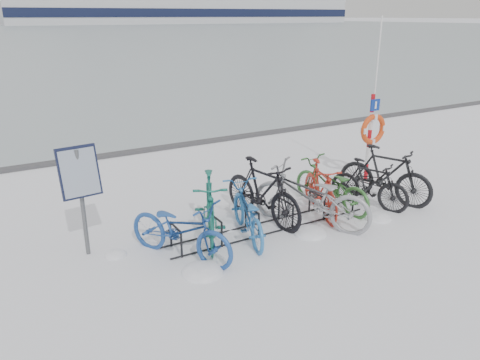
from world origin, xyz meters
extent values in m
plane|color=white|center=(0.00, 0.00, 0.00)|extent=(900.00, 900.00, 0.00)
cube|color=#3F3F42|center=(0.00, 5.90, 0.05)|extent=(400.00, 0.25, 0.10)
cylinder|color=black|center=(-1.80, -0.22, 0.22)|extent=(0.04, 0.04, 0.44)
cylinder|color=black|center=(-1.80, 0.22, 0.22)|extent=(0.04, 0.04, 0.44)
cylinder|color=black|center=(-1.80, 0.00, 0.44)|extent=(0.04, 0.44, 0.04)
cylinder|color=black|center=(-1.08, -0.22, 0.22)|extent=(0.04, 0.04, 0.44)
cylinder|color=black|center=(-1.08, 0.22, 0.22)|extent=(0.04, 0.04, 0.44)
cylinder|color=black|center=(-1.08, 0.00, 0.44)|extent=(0.04, 0.44, 0.04)
cylinder|color=black|center=(-0.36, -0.22, 0.22)|extent=(0.04, 0.04, 0.44)
cylinder|color=black|center=(-0.36, 0.22, 0.22)|extent=(0.04, 0.04, 0.44)
cylinder|color=black|center=(-0.36, 0.00, 0.44)|extent=(0.04, 0.44, 0.04)
cylinder|color=black|center=(0.36, -0.22, 0.22)|extent=(0.04, 0.04, 0.44)
cylinder|color=black|center=(0.36, 0.22, 0.22)|extent=(0.04, 0.04, 0.44)
cylinder|color=black|center=(0.36, 0.00, 0.44)|extent=(0.04, 0.44, 0.04)
cylinder|color=black|center=(1.08, -0.22, 0.22)|extent=(0.04, 0.04, 0.44)
cylinder|color=black|center=(1.08, 0.22, 0.22)|extent=(0.04, 0.04, 0.44)
cylinder|color=black|center=(1.08, 0.00, 0.44)|extent=(0.04, 0.44, 0.04)
cylinder|color=black|center=(1.80, -0.22, 0.22)|extent=(0.04, 0.04, 0.44)
cylinder|color=black|center=(1.80, 0.22, 0.22)|extent=(0.04, 0.04, 0.44)
cylinder|color=black|center=(1.80, 0.00, 0.44)|extent=(0.04, 0.44, 0.04)
cylinder|color=black|center=(0.00, -0.22, 0.02)|extent=(4.00, 0.03, 0.03)
cylinder|color=black|center=(0.00, 0.22, 0.02)|extent=(4.00, 0.03, 0.03)
cylinder|color=#595B5E|center=(-3.06, 0.65, 0.87)|extent=(0.07, 0.07, 1.74)
cube|color=black|center=(-3.06, 0.62, 1.40)|extent=(0.62, 0.28, 0.79)
cube|color=#8C99AD|center=(-3.06, 0.58, 1.40)|extent=(0.55, 0.21, 0.70)
cylinder|color=#AE0D15|center=(3.39, 1.06, 0.20)|extent=(0.09, 0.09, 0.40)
cylinder|color=silver|center=(3.39, 1.06, 0.60)|extent=(0.09, 0.09, 0.40)
cylinder|color=#AE0D15|center=(3.39, 1.06, 1.00)|extent=(0.09, 0.09, 0.40)
cylinder|color=silver|center=(3.39, 1.06, 1.40)|extent=(0.09, 0.09, 0.40)
cylinder|color=#AE0D15|center=(3.39, 1.06, 1.80)|extent=(0.09, 0.09, 0.40)
torus|color=#D94314|center=(3.39, 0.97, 1.22)|extent=(0.70, 0.12, 0.70)
cube|color=navy|center=(3.39, 0.98, 1.77)|extent=(0.25, 0.03, 0.25)
cylinder|color=silver|center=(3.48, 1.11, 1.81)|extent=(0.03, 0.03, 3.63)
cube|color=silver|center=(85.38, 191.85, 6.48)|extent=(151.22, 28.08, 12.96)
cube|color=#101732|center=(85.38, 177.75, 4.32)|extent=(151.22, 0.30, 3.24)
cube|color=#101732|center=(85.38, 205.95, 4.32)|extent=(151.22, 0.30, 3.24)
imported|color=#204892|center=(-1.79, -0.19, 0.51)|extent=(1.55, 2.03, 1.02)
imported|color=#166153|center=(-1.10, 0.16, 0.58)|extent=(1.30, 1.99, 1.16)
imported|color=#2B71B6|center=(-0.51, -0.07, 0.47)|extent=(1.07, 1.89, 0.94)
imported|color=black|center=(0.08, 0.36, 0.60)|extent=(0.90, 2.06, 1.20)
imported|color=gray|center=(0.70, -0.27, 0.59)|extent=(1.85, 2.32, 1.18)
imported|color=#B52B1E|center=(1.23, 0.09, 0.52)|extent=(1.02, 1.80, 1.04)
imported|color=#31682E|center=(1.59, 0.22, 0.50)|extent=(0.92, 1.97, 1.00)
imported|color=black|center=(2.30, -0.11, 0.49)|extent=(1.05, 1.70, 0.99)
imported|color=black|center=(2.78, -0.06, 0.59)|extent=(1.28, 2.03, 1.18)
ellipsoid|color=white|center=(3.10, 0.30, 0.00)|extent=(0.40, 0.40, 0.14)
ellipsoid|color=white|center=(1.38, 0.64, 0.00)|extent=(0.53, 0.53, 0.19)
ellipsoid|color=white|center=(2.02, -0.68, 0.00)|extent=(0.52, 0.52, 0.18)
ellipsoid|color=white|center=(0.50, -0.55, 0.00)|extent=(0.61, 0.61, 0.21)
ellipsoid|color=white|center=(-0.68, 0.44, 0.00)|extent=(0.49, 0.49, 0.17)
ellipsoid|color=white|center=(0.57, 0.66, 0.00)|extent=(0.41, 0.41, 0.14)
ellipsoid|color=white|center=(-1.72, -0.80, 0.00)|extent=(0.64, 0.64, 0.22)
ellipsoid|color=white|center=(-2.69, 0.38, 0.00)|extent=(0.36, 0.36, 0.13)
camera|label=1|loc=(-4.29, -6.40, 3.64)|focal=35.00mm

